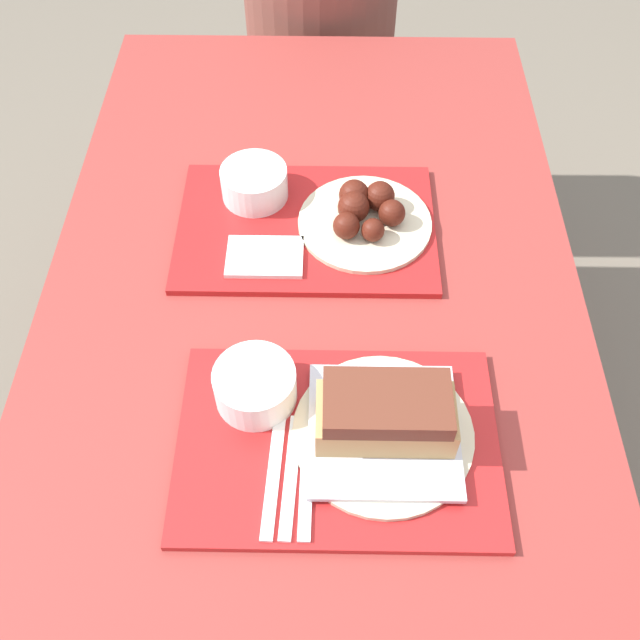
# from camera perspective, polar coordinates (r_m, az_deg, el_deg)

# --- Properties ---
(ground_plane) EXTENTS (12.00, 12.00, 0.00)m
(ground_plane) POSITION_cam_1_polar(r_m,az_deg,el_deg) (1.73, -0.43, -14.24)
(ground_plane) COLOR #706656
(picnic_table) EXTENTS (0.84, 1.47, 0.74)m
(picnic_table) POSITION_cam_1_polar(r_m,az_deg,el_deg) (1.16, -0.63, -1.99)
(picnic_table) COLOR maroon
(picnic_table) RESTS_ON ground_plane
(picnic_bench_far) EXTENTS (0.79, 0.28, 0.47)m
(picnic_bench_far) POSITION_cam_1_polar(r_m,az_deg,el_deg) (2.02, 0.06, 16.62)
(picnic_bench_far) COLOR maroon
(picnic_bench_far) RESTS_ON ground_plane
(tray_near) EXTENTS (0.42, 0.29, 0.01)m
(tray_near) POSITION_cam_1_polar(r_m,az_deg,el_deg) (0.95, 1.42, -9.83)
(tray_near) COLOR red
(tray_near) RESTS_ON picnic_table
(tray_far) EXTENTS (0.42, 0.29, 0.01)m
(tray_far) POSITION_cam_1_polar(r_m,az_deg,el_deg) (1.18, -1.11, 7.44)
(tray_far) COLOR red
(tray_far) RESTS_ON picnic_table
(bowl_coleslaw_near) EXTENTS (0.11, 0.11, 0.05)m
(bowl_coleslaw_near) POSITION_cam_1_polar(r_m,az_deg,el_deg) (0.96, -5.22, -5.16)
(bowl_coleslaw_near) COLOR white
(bowl_coleslaw_near) RESTS_ON tray_near
(brisket_sandwich_plate) EXTENTS (0.24, 0.24, 0.09)m
(brisket_sandwich_plate) POSITION_cam_1_polar(r_m,az_deg,el_deg) (0.92, 5.20, -8.05)
(brisket_sandwich_plate) COLOR beige
(brisket_sandwich_plate) RESTS_ON tray_near
(plastic_fork_near) EXTENTS (0.03, 0.17, 0.00)m
(plastic_fork_near) POSITION_cam_1_polar(r_m,az_deg,el_deg) (0.92, -2.35, -12.34)
(plastic_fork_near) COLOR white
(plastic_fork_near) RESTS_ON tray_near
(plastic_knife_near) EXTENTS (0.02, 0.17, 0.00)m
(plastic_knife_near) POSITION_cam_1_polar(r_m,az_deg,el_deg) (0.92, -0.95, -12.37)
(plastic_knife_near) COLOR white
(plastic_knife_near) RESTS_ON tray_near
(plastic_spoon_near) EXTENTS (0.02, 0.17, 0.00)m
(plastic_spoon_near) POSITION_cam_1_polar(r_m,az_deg,el_deg) (0.92, -3.74, -12.31)
(plastic_spoon_near) COLOR white
(plastic_spoon_near) RESTS_ON tray_near
(condiment_packet) EXTENTS (0.04, 0.03, 0.01)m
(condiment_packet) POSITION_cam_1_polar(r_m,az_deg,el_deg) (0.97, 1.73, -6.19)
(condiment_packet) COLOR #3F3F47
(condiment_packet) RESTS_ON tray_near
(bowl_coleslaw_far) EXTENTS (0.11, 0.11, 0.05)m
(bowl_coleslaw_far) POSITION_cam_1_polar(r_m,az_deg,el_deg) (1.21, -5.28, 10.96)
(bowl_coleslaw_far) COLOR white
(bowl_coleslaw_far) RESTS_ON tray_far
(wings_plate_far) EXTENTS (0.22, 0.22, 0.06)m
(wings_plate_far) POSITION_cam_1_polar(r_m,az_deg,el_deg) (1.17, 3.61, 8.50)
(wings_plate_far) COLOR beige
(wings_plate_far) RESTS_ON tray_far
(napkin_far) EXTENTS (0.12, 0.08, 0.01)m
(napkin_far) POSITION_cam_1_polar(r_m,az_deg,el_deg) (1.13, -4.44, 5.07)
(napkin_far) COLOR white
(napkin_far) RESTS_ON tray_far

